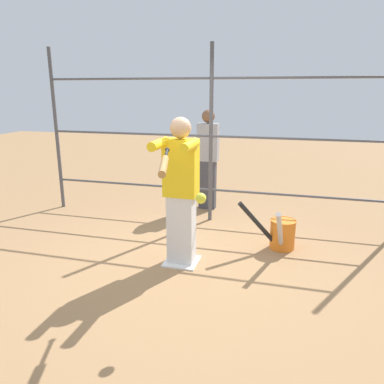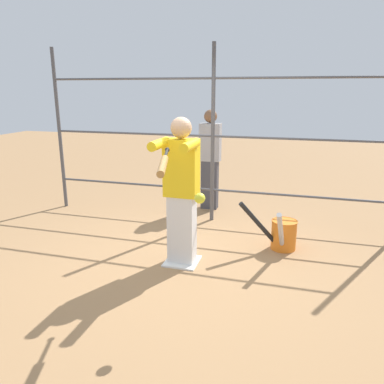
# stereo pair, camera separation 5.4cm
# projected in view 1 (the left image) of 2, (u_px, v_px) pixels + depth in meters

# --- Properties ---
(ground_plane) EXTENTS (24.00, 24.00, 0.00)m
(ground_plane) POSITION_uv_depth(u_px,v_px,m) (182.00, 262.00, 4.58)
(ground_plane) COLOR #9E754C
(home_plate) EXTENTS (0.40, 0.40, 0.02)m
(home_plate) POSITION_uv_depth(u_px,v_px,m) (182.00, 261.00, 4.58)
(home_plate) COLOR white
(home_plate) RESTS_ON ground
(fence_backstop) EXTENTS (5.47, 0.06, 2.71)m
(fence_backstop) POSITION_uv_depth(u_px,v_px,m) (211.00, 136.00, 5.71)
(fence_backstop) COLOR #4C4C51
(fence_backstop) RESTS_ON ground
(batter) EXTENTS (0.45, 0.59, 1.75)m
(batter) POSITION_uv_depth(u_px,v_px,m) (181.00, 188.00, 4.32)
(batter) COLOR silver
(batter) RESTS_ON ground
(baseball_bat_swinging) EXTENTS (0.27, 0.81, 0.13)m
(baseball_bat_swinging) POSITION_uv_depth(u_px,v_px,m) (164.00, 164.00, 3.30)
(baseball_bat_swinging) COLOR black
(softball_in_flight) EXTENTS (0.10, 0.10, 0.10)m
(softball_in_flight) POSITION_uv_depth(u_px,v_px,m) (201.00, 198.00, 3.27)
(softball_in_flight) COLOR yellow
(bat_bucket) EXTENTS (0.75, 0.80, 0.69)m
(bat_bucket) POSITION_uv_depth(u_px,v_px,m) (281.00, 233.00, 4.91)
(bat_bucket) COLOR orange
(bat_bucket) RESTS_ON ground
(bystander_behind_fence) EXTENTS (0.36, 0.22, 1.72)m
(bystander_behind_fence) POSITION_uv_depth(u_px,v_px,m) (208.00, 158.00, 6.44)
(bystander_behind_fence) COLOR #3F3F47
(bystander_behind_fence) RESTS_ON ground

